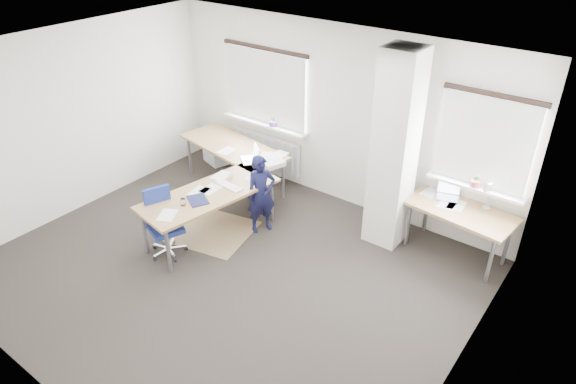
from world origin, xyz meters
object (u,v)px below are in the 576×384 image
Objects in this scene: desk_side at (461,212)px; task_chair at (166,236)px; desk_main at (225,170)px; person at (261,194)px.

task_chair is (-3.22, -2.35, -0.42)m from desk_side.
task_chair is (0.11, -1.34, -0.43)m from desk_main.
task_chair is at bearing 177.99° from person.
desk_main is 3.13× the size of task_chair.
desk_side is 4.01m from task_chair.
desk_main is at bearing -156.52° from desk_side.
task_chair is at bearing -137.22° from desk_side.
desk_main is 2.48× the size of person.
desk_main is at bearing 116.80° from task_chair.
desk_side reaches higher than task_chair.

